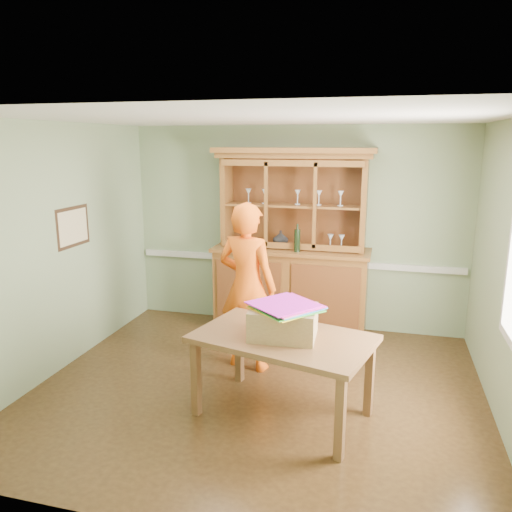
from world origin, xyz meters
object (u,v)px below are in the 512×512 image
(china_hutch, at_px, (291,269))
(person, at_px, (247,287))
(dining_table, at_px, (283,345))
(cardboard_box, at_px, (283,322))

(china_hutch, bearing_deg, person, -102.03)
(dining_table, relative_size, cardboard_box, 3.02)
(china_hutch, bearing_deg, cardboard_box, -81.03)
(cardboard_box, bearing_deg, dining_table, 106.45)
(dining_table, height_order, person, person)
(person, bearing_deg, dining_table, 135.61)
(cardboard_box, bearing_deg, china_hutch, 98.97)
(china_hutch, xyz_separation_m, dining_table, (0.34, -2.13, -0.15))
(china_hutch, distance_m, cardboard_box, 2.17)
(cardboard_box, distance_m, person, 1.10)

